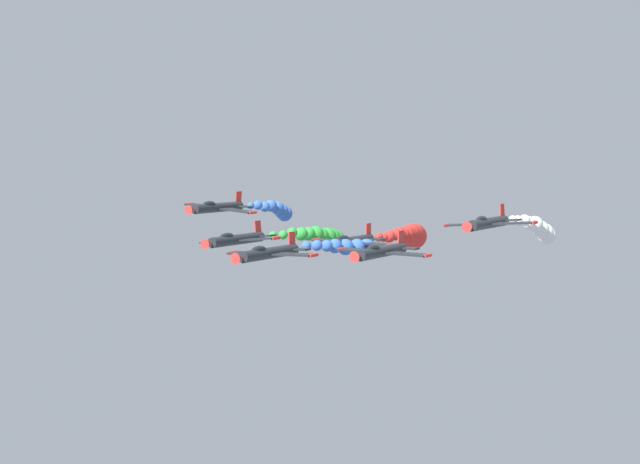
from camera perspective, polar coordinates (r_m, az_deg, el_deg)
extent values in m
cylinder|color=#23282D|center=(97.45, -2.83, -1.18)|extent=(1.13, 9.00, 1.13)
cone|color=red|center=(93.24, -4.53, -1.45)|extent=(1.07, 1.20, 1.07)
cube|color=#23282D|center=(97.80, -2.70, -1.22)|extent=(9.20, 1.90, 0.41)
cylinder|color=red|center=(95.39, -0.37, -1.29)|extent=(0.37, 1.40, 0.37)
cylinder|color=red|center=(100.36, -4.91, -1.15)|extent=(0.37, 1.40, 0.37)
cube|color=#23282D|center=(100.81, -1.59, -0.96)|extent=(3.80, 1.20, 0.28)
cube|color=red|center=(100.83, -1.58, -0.43)|extent=(0.18, 1.10, 1.60)
ellipsoid|color=black|center=(95.91, -3.42, -0.98)|extent=(0.82, 2.20, 0.72)
sphere|color=blue|center=(103.18, -0.76, -0.79)|extent=(1.00, 1.00, 1.00)
sphere|color=blue|center=(104.64, -0.17, -0.75)|extent=(1.14, 1.14, 1.14)
sphere|color=blue|center=(106.14, 0.39, -0.77)|extent=(1.25, 1.25, 1.25)
sphere|color=blue|center=(107.75, 0.84, -0.79)|extent=(1.54, 1.54, 1.54)
sphere|color=blue|center=(109.20, 1.43, -0.84)|extent=(1.76, 1.76, 1.76)
sphere|color=blue|center=(110.60, 2.07, -0.85)|extent=(1.82, 1.82, 1.82)
sphere|color=blue|center=(112.11, 2.61, -0.92)|extent=(2.14, 2.14, 2.14)
cylinder|color=#23282D|center=(99.06, 3.46, -1.10)|extent=(1.12, 9.00, 1.12)
cone|color=red|center=(94.55, 2.08, -1.36)|extent=(1.06, 1.20, 1.06)
cube|color=#23282D|center=(99.43, 3.57, -1.13)|extent=(9.20, 1.90, 0.35)
cylinder|color=red|center=(97.48, 5.99, -1.31)|extent=(0.37, 1.40, 0.37)
cylinder|color=red|center=(101.54, 1.24, -0.96)|extent=(0.37, 1.40, 0.37)
cube|color=#23282D|center=(102.63, 4.47, -0.88)|extent=(3.80, 1.20, 0.25)
cube|color=red|center=(102.63, 4.50, -0.36)|extent=(0.17, 1.10, 1.60)
ellipsoid|color=black|center=(97.41, 3.00, -0.90)|extent=(0.81, 2.20, 0.71)
cylinder|color=#23282D|center=(108.23, -4.63, -0.42)|extent=(1.20, 9.00, 1.20)
cone|color=red|center=(104.09, -6.23, -0.63)|extent=(1.14, 1.20, 1.14)
cube|color=#23282D|center=(108.56, -4.51, -0.46)|extent=(9.18, 1.90, 1.05)
cylinder|color=red|center=(106.00, -2.47, -0.34)|extent=(0.39, 1.40, 0.39)
cylinder|color=red|center=(111.25, -6.45, -0.58)|extent=(0.39, 1.40, 0.39)
cube|color=#23282D|center=(111.52, -3.46, -0.25)|extent=(3.80, 1.20, 0.54)
cube|color=red|center=(111.58, -3.47, 0.23)|extent=(0.29, 1.10, 1.61)
ellipsoid|color=black|center=(106.74, -5.20, -0.23)|extent=(0.86, 2.20, 0.77)
sphere|color=green|center=(114.32, -2.62, -0.19)|extent=(0.97, 0.97, 0.97)
sphere|color=green|center=(116.27, -2.06, -0.16)|extent=(1.05, 1.05, 1.05)
sphere|color=green|center=(118.27, -1.56, -0.04)|extent=(1.24, 1.24, 1.24)
sphere|color=green|center=(120.27, -1.05, -0.11)|extent=(1.58, 1.58, 1.58)
sphere|color=green|center=(122.38, -0.64, -0.10)|extent=(1.64, 1.64, 1.64)
sphere|color=green|center=(124.49, -0.24, -0.12)|extent=(2.01, 2.01, 2.01)
sphere|color=green|center=(126.74, 0.06, -0.22)|extent=(2.00, 2.00, 2.00)
sphere|color=green|center=(128.94, 0.39, -0.29)|extent=(2.43, 2.43, 2.43)
sphere|color=green|center=(131.27, 0.60, -0.35)|extent=(2.58, 2.58, 2.58)
sphere|color=green|center=(133.59, 0.82, -0.43)|extent=(2.68, 2.68, 2.68)
cylinder|color=#23282D|center=(111.49, 1.72, -0.54)|extent=(1.12, 9.00, 1.12)
cone|color=red|center=(107.05, 0.43, -0.75)|extent=(1.06, 1.20, 1.06)
cube|color=#23282D|center=(111.85, 1.82, -0.58)|extent=(9.20, 1.90, 0.33)
cylinder|color=red|center=(109.77, 3.94, -0.72)|extent=(0.37, 1.40, 0.37)
cylinder|color=red|center=(114.09, -0.21, -0.44)|extent=(0.37, 1.40, 0.37)
cube|color=#23282D|center=(115.01, 2.67, -0.36)|extent=(3.80, 1.20, 0.24)
cube|color=red|center=(115.02, 2.70, 0.09)|extent=(0.17, 1.10, 1.60)
ellipsoid|color=black|center=(109.87, 1.28, -0.36)|extent=(0.81, 2.20, 0.71)
sphere|color=red|center=(117.39, 3.29, -0.29)|extent=(1.05, 1.05, 1.05)
sphere|color=red|center=(119.01, 3.56, -0.31)|extent=(1.03, 1.03, 1.03)
sphere|color=red|center=(120.57, 3.86, -0.25)|extent=(1.45, 1.45, 1.45)
sphere|color=red|center=(122.08, 4.21, -0.14)|extent=(1.45, 1.45, 1.45)
sphere|color=red|center=(123.74, 4.42, -0.11)|extent=(1.61, 1.61, 1.61)
sphere|color=red|center=(125.45, 4.59, -0.15)|extent=(1.88, 1.88, 1.88)
sphere|color=red|center=(127.12, 4.79, -0.13)|extent=(2.17, 2.17, 2.17)
sphere|color=red|center=(128.86, 4.92, -0.16)|extent=(2.29, 2.29, 2.29)
sphere|color=red|center=(130.58, 5.05, -0.10)|extent=(2.47, 2.47, 2.47)
sphere|color=red|center=(132.35, 5.16, -0.16)|extent=(2.68, 2.68, 2.68)
sphere|color=red|center=(134.19, 5.19, -0.16)|extent=(3.02, 3.02, 3.02)
sphere|color=red|center=(136.03, 5.21, -0.18)|extent=(3.09, 3.09, 3.09)
sphere|color=red|center=(137.91, 5.21, -0.24)|extent=(3.37, 3.37, 3.37)
sphere|color=red|center=(139.73, 5.25, -0.23)|extent=(3.49, 3.49, 3.49)
cylinder|color=#23282D|center=(103.85, 9.33, 0.49)|extent=(1.17, 9.00, 1.17)
cone|color=red|center=(99.11, 8.29, 0.31)|extent=(1.11, 1.20, 1.11)
cube|color=#23282D|center=(104.23, 9.41, 0.45)|extent=(9.19, 1.90, 0.78)
cylinder|color=red|center=(102.69, 11.81, 0.52)|extent=(0.38, 1.40, 0.38)
cylinder|color=red|center=(105.95, 7.09, 0.38)|extent=(0.38, 1.40, 0.38)
cube|color=#23282D|center=(107.59, 10.09, 0.64)|extent=(3.80, 1.20, 0.43)
cube|color=red|center=(107.65, 10.08, 1.13)|extent=(0.24, 1.10, 1.61)
ellipsoid|color=black|center=(102.15, 8.96, 0.70)|extent=(0.84, 2.20, 0.75)
sphere|color=white|center=(110.52, 10.67, 0.67)|extent=(0.94, 0.94, 0.94)
sphere|color=white|center=(112.60, 10.93, 0.61)|extent=(1.19, 1.19, 1.19)
sphere|color=white|center=(114.60, 11.30, 0.64)|extent=(1.29, 1.29, 1.29)
sphere|color=white|center=(116.71, 11.53, 0.49)|extent=(1.52, 1.52, 1.52)
sphere|color=white|center=(118.74, 11.85, 0.43)|extent=(1.85, 1.85, 1.85)
sphere|color=white|center=(120.80, 12.18, 0.16)|extent=(1.89, 1.89, 1.89)
sphere|color=white|center=(122.92, 12.40, -0.01)|extent=(2.03, 2.03, 2.03)
sphere|color=white|center=(125.11, 12.50, -0.19)|extent=(2.20, 2.20, 2.20)
cylinder|color=#23282D|center=(120.75, -5.69, 1.36)|extent=(1.19, 9.00, 1.19)
cone|color=red|center=(116.66, -7.15, 1.24)|extent=(1.13, 1.20, 1.13)
cube|color=#23282D|center=(121.09, -5.58, 1.33)|extent=(9.18, 1.90, 0.92)
cylinder|color=red|center=(118.50, -3.78, 1.09)|extent=(0.39, 1.40, 0.39)
cylinder|color=red|center=(123.79, -7.31, 1.55)|extent=(0.39, 1.40, 0.39)
cube|color=#23282D|center=(124.01, -4.61, 1.48)|extent=(3.80, 1.20, 0.49)
cube|color=red|center=(124.01, -4.56, 1.90)|extent=(0.27, 1.10, 1.61)
ellipsoid|color=black|center=(119.25, -6.18, 1.56)|extent=(0.85, 2.20, 0.76)
sphere|color=blue|center=(126.41, -3.87, 1.47)|extent=(0.88, 0.88, 0.88)
sphere|color=blue|center=(128.06, -3.47, 1.50)|extent=(1.20, 1.20, 1.20)
sphere|color=blue|center=(129.74, -3.08, 1.41)|extent=(1.31, 1.31, 1.31)
sphere|color=blue|center=(131.47, -2.74, 1.47)|extent=(1.55, 1.55, 1.55)
sphere|color=blue|center=(133.18, -2.38, 1.35)|extent=(1.76, 1.76, 1.76)
sphere|color=blue|center=(135.11, -2.17, 1.17)|extent=(1.92, 1.92, 1.92)
sphere|color=blue|center=(137.07, -1.98, 1.04)|extent=(2.13, 2.13, 2.13)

